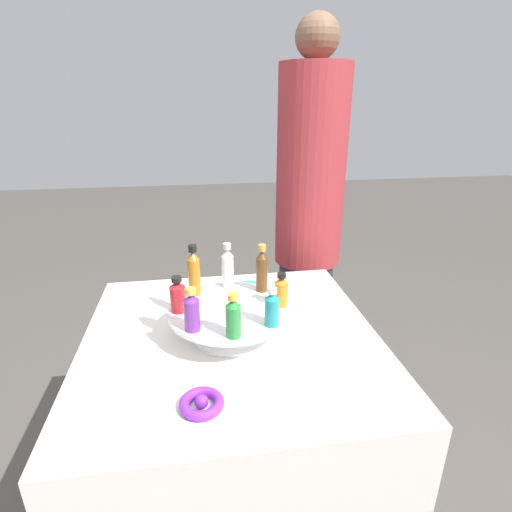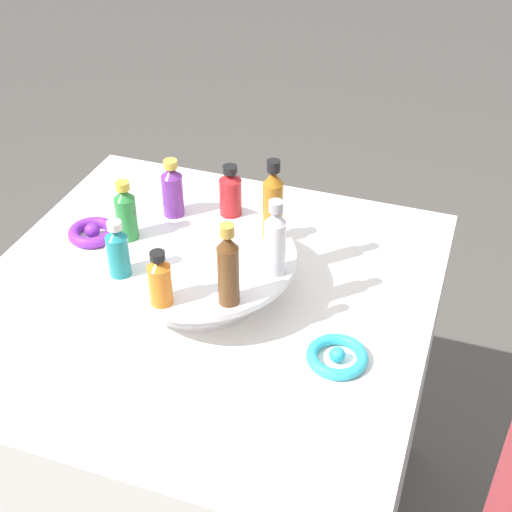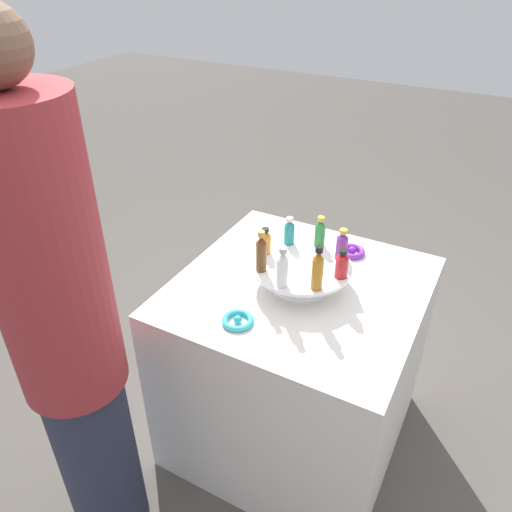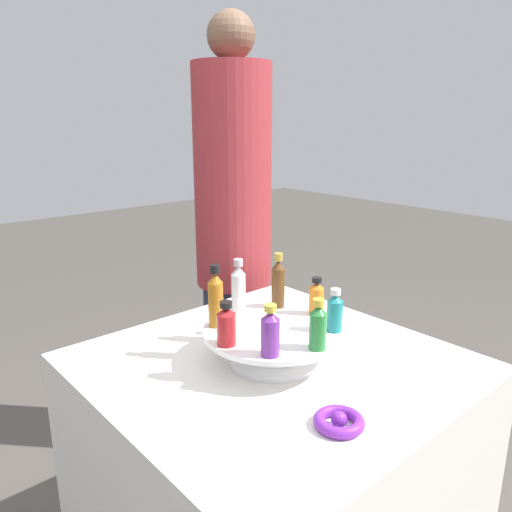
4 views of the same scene
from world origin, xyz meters
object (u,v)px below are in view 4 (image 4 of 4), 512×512
bottle_amber (216,298)px  person_figure (234,246)px  bottle_clear (238,288)px  bottle_green (318,326)px  display_stand (274,340)px  bottle_purple (270,332)px  bottle_red (226,325)px  bottle_brown (278,282)px  bottle_teal (335,312)px  bottle_orange (316,297)px  ribbon_bow_purple (339,421)px  ribbon_bow_teal (232,315)px

bottle_amber → person_figure: size_ratio=0.09×
bottle_clear → bottle_green: (0.01, 0.28, -0.01)m
display_stand → bottle_purple: (0.10, 0.09, 0.08)m
display_stand → bottle_red: (0.14, -0.01, 0.08)m
bottle_brown → bottle_purple: (0.20, 0.19, -0.01)m
display_stand → bottle_teal: bottle_teal is taller
bottle_teal → bottle_orange: bearing=-114.8°
bottle_brown → bottle_purple: bearing=42.7°
bottle_clear → person_figure: 0.64m
bottle_clear → ribbon_bow_purple: (0.09, 0.41, -0.14)m
bottle_green → person_figure: (-0.40, -0.78, -0.05)m
display_stand → bottle_teal: (-0.09, 0.10, 0.08)m
bottle_amber → bottle_green: size_ratio=1.34×
bottle_orange → person_figure: person_figure is taller
bottle_orange → bottle_amber: size_ratio=0.64×
bottle_clear → bottle_purple: (0.11, 0.23, -0.01)m
bottle_orange → bottle_green: size_ratio=0.85×
bottle_purple → ribbon_bow_teal: size_ratio=1.13×
display_stand → person_figure: (-0.40, -0.64, 0.04)m
bottle_purple → person_figure: (-0.50, -0.74, -0.05)m
bottle_green → bottle_amber: bearing=-69.8°
bottle_green → ribbon_bow_teal: bottle_green is taller
bottle_red → bottle_orange: bearing=177.7°
bottle_teal → ribbon_bow_purple: bottle_teal is taller
bottle_clear → bottle_orange: bearing=132.7°
bottle_red → ribbon_bow_teal: 0.37m
ribbon_bow_purple → ribbon_bow_teal: bearing=-108.2°
display_stand → bottle_brown: (-0.10, -0.09, 0.10)m
bottle_orange → bottle_green: 0.20m
bottle_brown → bottle_clear: bearing=-24.8°
bottle_amber → bottle_clear: bearing=-159.8°
person_figure → bottle_orange: bearing=10.0°
bottle_orange → ribbon_bow_purple: 0.37m
bottle_purple → bottle_green: same height
bottle_amber → bottle_brown: bearing=177.7°
bottle_clear → bottle_green: bottle_clear is taller
display_stand → ribbon_bow_purple: bearing=71.8°
display_stand → bottle_brown: size_ratio=2.33×
bottle_brown → ribbon_bow_purple: (0.19, 0.37, -0.14)m
display_stand → bottle_amber: bottle_amber is taller
bottle_amber → bottle_red: 0.11m
bottle_teal → bottle_orange: size_ratio=1.06×
bottle_amber → ribbon_bow_purple: bottle_amber is taller
bottle_clear → bottle_purple: 0.26m
bottle_amber → ribbon_bow_purple: bearing=90.7°
display_stand → bottle_red: 0.16m
bottle_amber → bottle_green: bearing=110.2°
bottle_red → ribbon_bow_teal: size_ratio=1.00×
bottle_purple → ribbon_bow_teal: bearing=-117.6°
ribbon_bow_purple → bottle_clear: bearing=-103.0°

